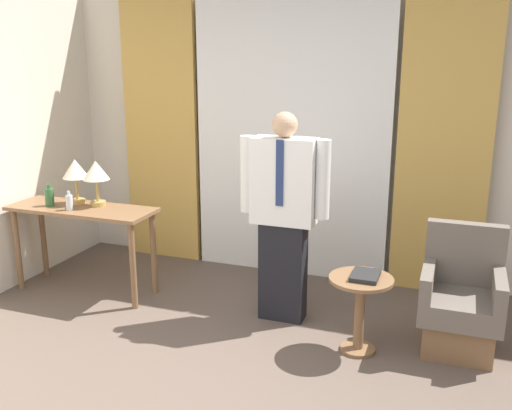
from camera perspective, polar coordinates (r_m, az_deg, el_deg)
The scene contains 13 objects.
wall_back at distance 5.32m, azimuth 3.89°, elevation 7.57°, with size 10.00×0.06×2.70m.
curtain_sheer_center at distance 5.21m, azimuth 3.48°, elevation 6.75°, with size 1.81×0.06×2.58m.
curtain_drape_left at distance 5.72m, azimuth -9.46°, elevation 7.31°, with size 0.76×0.06×2.58m.
curtain_drape_right at distance 5.00m, azimuth 18.29°, elevation 5.68°, with size 0.76×0.06×2.58m.
desk at distance 5.10m, azimuth -16.95°, elevation -1.61°, with size 1.28×0.45×0.76m.
table_lamp_left at distance 5.14m, azimuth -17.61°, elevation 3.22°, with size 0.22×0.22×0.39m.
table_lamp_right at distance 5.01m, azimuth -15.71°, elevation 3.09°, with size 0.22×0.22×0.39m.
bottle_near_edge at distance 5.18m, azimuth -19.96°, elevation 0.78°, with size 0.08×0.08×0.19m.
bottle_by_lamp at distance 4.99m, azimuth -18.17°, elevation 0.27°, with size 0.06×0.06×0.16m.
person at distance 4.31m, azimuth 2.79°, elevation -0.65°, with size 0.70×0.23×1.62m.
armchair at distance 4.29m, azimuth 19.77°, elevation -9.36°, with size 0.54×0.56×0.87m.
side_table at distance 4.05m, azimuth 10.37°, elevation -9.48°, with size 0.44×0.44×0.55m.
book at distance 3.98m, azimuth 10.88°, elevation -6.94°, with size 0.18×0.24×0.03m.
Camera 1 is at (1.46, -2.22, 2.03)m, focal length 40.00 mm.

